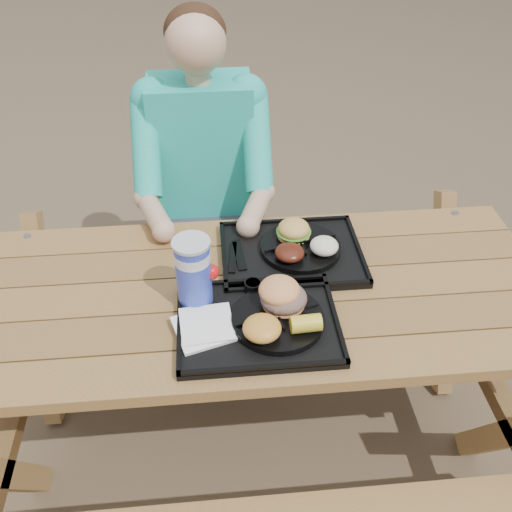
{
  "coord_description": "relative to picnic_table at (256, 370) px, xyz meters",
  "views": [
    {
      "loc": [
        -0.12,
        -1.28,
        1.92
      ],
      "look_at": [
        0.0,
        0.0,
        0.88
      ],
      "focal_mm": 40.0,
      "sensor_mm": 36.0,
      "label": 1
    }
  ],
  "objects": [
    {
      "name": "ground",
      "position": [
        0.0,
        0.0,
        -0.38
      ],
      "size": [
        60.0,
        60.0,
        0.0
      ],
      "primitive_type": "plane",
      "color": "#999999",
      "rests_on": "ground"
    },
    {
      "name": "picnic_table",
      "position": [
        0.0,
        0.0,
        0.0
      ],
      "size": [
        1.8,
        1.49,
        0.75
      ],
      "primitive_type": null,
      "color": "#999999",
      "rests_on": "ground"
    },
    {
      "name": "tray_near",
      "position": [
        -0.01,
        -0.16,
        0.39
      ],
      "size": [
        0.45,
        0.35,
        0.02
      ],
      "primitive_type": "cube",
      "color": "black",
      "rests_on": "picnic_table"
    },
    {
      "name": "tray_far",
      "position": [
        0.13,
        0.14,
        0.39
      ],
      "size": [
        0.45,
        0.35,
        0.02
      ],
      "primitive_type": "cube",
      "color": "black",
      "rests_on": "picnic_table"
    },
    {
      "name": "plate_near",
      "position": [
        0.05,
        -0.16,
        0.41
      ],
      "size": [
        0.26,
        0.26,
        0.02
      ],
      "primitive_type": "cylinder",
      "color": "black",
      "rests_on": "tray_near"
    },
    {
      "name": "plate_far",
      "position": [
        0.16,
        0.15,
        0.41
      ],
      "size": [
        0.26,
        0.26,
        0.02
      ],
      "primitive_type": "cylinder",
      "color": "black",
      "rests_on": "tray_far"
    },
    {
      "name": "napkin_stack",
      "position": [
        -0.16,
        -0.17,
        0.4
      ],
      "size": [
        0.19,
        0.19,
        0.02
      ],
      "primitive_type": "cube",
      "rotation": [
        0.0,
        0.0,
        0.3
      ],
      "color": "white",
      "rests_on": "tray_near"
    },
    {
      "name": "soda_cup",
      "position": [
        -0.18,
        -0.05,
        0.5
      ],
      "size": [
        0.1,
        0.1,
        0.2
      ],
      "primitive_type": "cylinder",
      "color": "#172DAF",
      "rests_on": "tray_near"
    },
    {
      "name": "condiment_bbq",
      "position": [
        -0.01,
        -0.02,
        0.41
      ],
      "size": [
        0.05,
        0.05,
        0.03
      ],
      "primitive_type": "cylinder",
      "color": "black",
      "rests_on": "tray_near"
    },
    {
      "name": "condiment_mustard",
      "position": [
        0.05,
        -0.02,
        0.41
      ],
      "size": [
        0.04,
        0.04,
        0.03
      ],
      "primitive_type": "cylinder",
      "color": "gold",
      "rests_on": "tray_near"
    },
    {
      "name": "sandwich",
      "position": [
        0.07,
        -0.12,
        0.48
      ],
      "size": [
        0.12,
        0.12,
        0.13
      ],
      "primitive_type": null,
      "color": "#F39955",
      "rests_on": "plate_near"
    },
    {
      "name": "mac_cheese",
      "position": [
        -0.0,
        -0.23,
        0.44
      ],
      "size": [
        0.1,
        0.1,
        0.05
      ],
      "primitive_type": "ellipsoid",
      "color": "gold",
      "rests_on": "plate_near"
    },
    {
      "name": "corn_cob",
      "position": [
        0.11,
        -0.22,
        0.44
      ],
      "size": [
        0.09,
        0.09,
        0.05
      ],
      "primitive_type": null,
      "rotation": [
        0.0,
        0.0,
        0.05
      ],
      "color": "yellow",
      "rests_on": "plate_near"
    },
    {
      "name": "cutlery_far",
      "position": [
        -0.04,
        0.14,
        0.4
      ],
      "size": [
        0.04,
        0.16,
        0.01
      ],
      "primitive_type": "cube",
      "rotation": [
        0.0,
        0.0,
        0.08
      ],
      "color": "black",
      "rests_on": "tray_far"
    },
    {
      "name": "burger",
      "position": [
        0.14,
        0.2,
        0.46
      ],
      "size": [
        0.11,
        0.11,
        0.09
      ],
      "primitive_type": null,
      "color": "gold",
      "rests_on": "plate_far"
    },
    {
      "name": "baked_beans",
      "position": [
        0.11,
        0.09,
        0.44
      ],
      "size": [
        0.09,
        0.09,
        0.04
      ],
      "primitive_type": "ellipsoid",
      "color": "#4D1B0F",
      "rests_on": "plate_far"
    },
    {
      "name": "potato_salad",
      "position": [
        0.23,
        0.11,
        0.44
      ],
      "size": [
        0.09,
        0.09,
        0.05
      ],
      "primitive_type": "ellipsoid",
      "color": "white",
      "rests_on": "plate_far"
    },
    {
      "name": "diner",
      "position": [
        -0.14,
        0.69,
        0.27
      ],
      "size": [
        0.48,
        0.84,
        1.28
      ],
      "primitive_type": null,
      "color": "#1AB6AF",
      "rests_on": "ground"
    }
  ]
}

